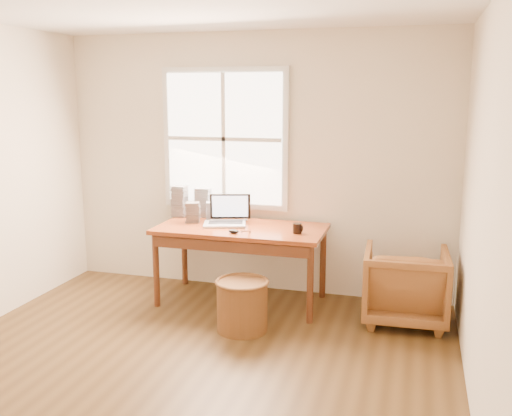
{
  "coord_description": "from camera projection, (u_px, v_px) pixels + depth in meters",
  "views": [
    {
      "loc": [
        1.6,
        -3.25,
        2.0
      ],
      "look_at": [
        0.19,
        1.65,
        0.97
      ],
      "focal_mm": 40.0,
      "sensor_mm": 36.0,
      "label": 1
    }
  ],
  "objects": [
    {
      "name": "laptop",
      "position": [
        224.0,
        209.0,
        5.47
      ],
      "size": [
        0.54,
        0.56,
        0.32
      ],
      "primitive_type": null,
      "rotation": [
        0.0,
        0.0,
        0.29
      ],
      "color": "#A6A9AD",
      "rests_on": "desk"
    },
    {
      "name": "cd_stack_c",
      "position": [
        180.0,
        201.0,
        5.87
      ],
      "size": [
        0.15,
        0.13,
        0.32
      ],
      "primitive_type": "cube",
      "rotation": [
        0.0,
        0.0,
        -0.06
      ],
      "color": "#9C9AA7",
      "rests_on": "desk"
    },
    {
      "name": "coffee_mug",
      "position": [
        297.0,
        228.0,
        5.18
      ],
      "size": [
        0.11,
        0.11,
        0.09
      ],
      "primitive_type": "cylinder",
      "rotation": [
        0.0,
        0.0,
        0.38
      ],
      "color": "black",
      "rests_on": "desk"
    },
    {
      "name": "mouse",
      "position": [
        234.0,
        231.0,
        5.19
      ],
      "size": [
        0.12,
        0.09,
        0.03
      ],
      "primitive_type": "ellipsoid",
      "rotation": [
        0.0,
        0.0,
        -0.26
      ],
      "color": "black",
      "rests_on": "desk"
    },
    {
      "name": "cd_stack_d",
      "position": [
        214.0,
        210.0,
        5.75
      ],
      "size": [
        0.18,
        0.17,
        0.18
      ],
      "primitive_type": "cube",
      "rotation": [
        0.0,
        0.0,
        0.33
      ],
      "color": "#B6BAC2",
      "rests_on": "desk"
    },
    {
      "name": "room_shell",
      "position": [
        164.0,
        198.0,
        3.79
      ],
      "size": [
        4.04,
        4.54,
        2.64
      ],
      "color": "#533A1C",
      "rests_on": "ground"
    },
    {
      "name": "desk",
      "position": [
        241.0,
        229.0,
        5.44
      ],
      "size": [
        1.6,
        0.8,
        0.04
      ],
      "primitive_type": "cube",
      "color": "brown",
      "rests_on": "room_shell"
    },
    {
      "name": "wicker_stool",
      "position": [
        242.0,
        306.0,
        4.87
      ],
      "size": [
        0.51,
        0.51,
        0.43
      ],
      "primitive_type": "cylinder",
      "rotation": [
        0.0,
        0.0,
        0.21
      ],
      "color": "brown",
      "rests_on": "room_shell"
    },
    {
      "name": "cd_stack_b",
      "position": [
        193.0,
        212.0,
        5.62
      ],
      "size": [
        0.16,
        0.15,
        0.2
      ],
      "primitive_type": "cube",
      "rotation": [
        0.0,
        0.0,
        0.29
      ],
      "color": "#29292E",
      "rests_on": "desk"
    },
    {
      "name": "armchair",
      "position": [
        405.0,
        285.0,
        5.04
      ],
      "size": [
        0.75,
        0.77,
        0.67
      ],
      "primitive_type": "imported",
      "rotation": [
        0.0,
        0.0,
        3.18
      ],
      "color": "brown",
      "rests_on": "room_shell"
    },
    {
      "name": "cd_stack_a",
      "position": [
        204.0,
        202.0,
        5.87
      ],
      "size": [
        0.15,
        0.13,
        0.3
      ],
      "primitive_type": "cube",
      "rotation": [
        0.0,
        0.0,
        0.0
      ],
      "color": "#AEB2BA",
      "rests_on": "desk"
    }
  ]
}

